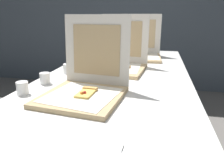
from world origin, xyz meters
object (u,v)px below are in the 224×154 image
table (115,86)px  cup_white_mid (68,69)px  pizza_box_front (86,85)px  cup_white_near_left (22,88)px  pizza_box_middle (119,62)px  pizza_box_back (140,52)px  cup_white_near_center (45,78)px  napkin_pile (96,153)px

table → cup_white_mid: bearing=170.5°
pizza_box_front → cup_white_near_left: 0.32m
cup_white_mid → pizza_box_middle: bearing=28.9°
table → pizza_box_back: bearing=82.2°
pizza_box_middle → pizza_box_back: (0.11, 0.46, 0.00)m
table → pizza_box_middle: size_ratio=5.40×
pizza_box_back → cup_white_mid: size_ratio=5.96×
table → cup_white_near_center: (-0.37, -0.18, 0.08)m
pizza_box_back → cup_white_near_center: (-0.46, -0.88, -0.02)m
table → cup_white_mid: size_ratio=34.86×
cup_white_mid → cup_white_near_center: bearing=-98.2°
table → pizza_box_middle: 0.26m
pizza_box_front → cup_white_near_left: size_ratio=6.57×
pizza_box_front → pizza_box_middle: size_ratio=1.02×
pizza_box_front → cup_white_near_center: size_ratio=6.57×
cup_white_near_center → cup_white_mid: (0.03, 0.24, 0.00)m
pizza_box_back → napkin_pile: pizza_box_back is taller
cup_white_mid → napkin_pile: cup_white_mid is taller
pizza_box_front → pizza_box_back: (0.17, 1.01, 0.00)m
pizza_box_back → pizza_box_front: bearing=-102.8°
cup_white_mid → pizza_box_back: bearing=56.0°
napkin_pile → cup_white_mid: bearing=118.3°
cup_white_mid → pizza_box_front: bearing=-55.6°
table → cup_white_mid: 0.35m
table → napkin_pile: size_ratio=12.12×
pizza_box_back → cup_white_near_left: 1.16m
pizza_box_middle → pizza_box_back: 0.47m
table → cup_white_near_center: cup_white_near_center is taller
cup_white_near_left → cup_white_mid: 0.42m
pizza_box_front → pizza_box_middle: same height
cup_white_near_left → napkin_pile: cup_white_near_left is taller
cup_white_near_center → pizza_box_middle: bearing=49.5°
pizza_box_front → cup_white_mid: pizza_box_front is taller
pizza_box_middle → pizza_box_back: bearing=82.8°
table → pizza_box_back: (0.10, 0.69, 0.10)m
cup_white_mid → cup_white_near_left: bearing=-98.2°
table → pizza_box_middle: pizza_box_middle is taller
pizza_box_middle → cup_white_near_left: (-0.38, -0.59, -0.02)m
pizza_box_back → cup_white_mid: bearing=-127.0°
pizza_box_front → pizza_box_back: 1.02m
napkin_pile → pizza_box_middle: bearing=96.4°
cup_white_near_left → pizza_box_back: bearing=65.1°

